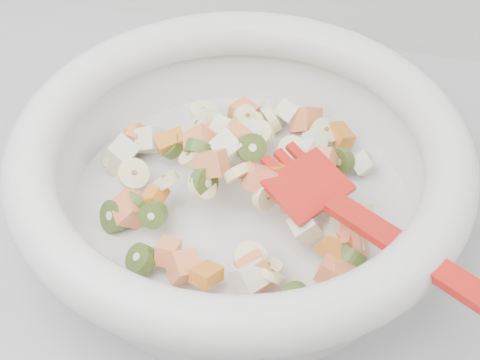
# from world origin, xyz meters

# --- Properties ---
(mixing_bowl) EXTENTS (0.43, 0.38, 0.11)m
(mixing_bowl) POSITION_xyz_m (-0.13, 1.44, 0.96)
(mixing_bowl) COLOR silver
(mixing_bowl) RESTS_ON counter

